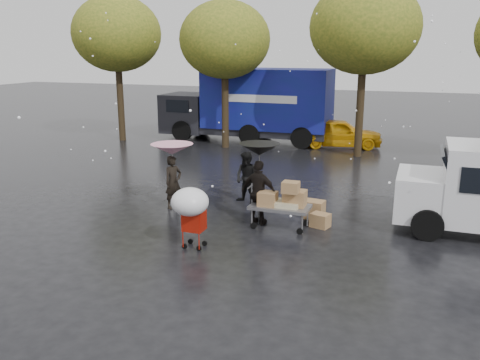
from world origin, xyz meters
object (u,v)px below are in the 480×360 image
(person_black, at_px, (259,193))
(yellow_taxi, at_px, (339,133))
(person_pink, at_px, (173,182))
(blue_truck, at_px, (251,105))
(shopping_cart, at_px, (191,205))
(vendor_cart, at_px, (283,201))

(person_black, bearing_deg, yellow_taxi, -83.24)
(person_pink, xyz_separation_m, blue_truck, (-1.39, 11.03, 1.00))
(person_black, xyz_separation_m, blue_truck, (-4.10, 11.51, 0.92))
(blue_truck, relative_size, yellow_taxi, 2.14)
(person_black, distance_m, blue_truck, 12.25)
(shopping_cart, bearing_deg, yellow_taxi, 85.19)
(person_black, height_order, shopping_cart, person_black)
(blue_truck, bearing_deg, person_pink, -82.80)
(person_black, bearing_deg, blue_truck, -62.40)
(person_pink, bearing_deg, shopping_cart, -119.20)
(vendor_cart, xyz_separation_m, blue_truck, (-4.77, 11.60, 1.03))
(person_black, height_order, blue_truck, blue_truck)
(person_pink, distance_m, yellow_taxi, 11.24)
(shopping_cart, bearing_deg, person_black, 67.86)
(blue_truck, distance_m, yellow_taxi, 4.48)
(person_pink, relative_size, blue_truck, 0.18)
(person_pink, xyz_separation_m, yellow_taxi, (2.95, 10.84, -0.10))
(person_pink, bearing_deg, person_black, -73.35)
(vendor_cart, bearing_deg, blue_truck, 112.35)
(shopping_cart, distance_m, yellow_taxi, 13.58)
(person_pink, height_order, person_black, person_black)
(person_black, bearing_deg, vendor_cart, -179.81)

